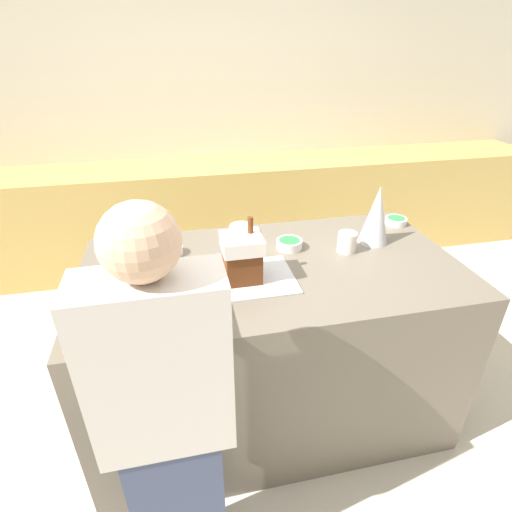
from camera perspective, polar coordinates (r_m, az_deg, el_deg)
ground_plane at (r=2.46m, az=1.94°, el=-20.62°), size 12.00×12.00×0.00m
wall_back at (r=3.79m, az=-6.15°, el=20.06°), size 8.00×0.05×2.60m
back_cabinet_block at (r=3.71m, az=-4.87°, el=6.24°), size 6.00×0.60×0.90m
kitchen_island at (r=2.13m, az=2.15°, el=-12.37°), size 1.75×0.93×0.94m
baking_tray at (r=1.74m, az=-1.93°, el=-3.30°), size 0.45×0.32×0.01m
gingerbread_house at (r=1.69m, az=-1.98°, el=-0.07°), size 0.17×0.16×0.27m
decorative_tree at (r=2.09m, az=16.82°, el=5.65°), size 0.15×0.15×0.30m
candy_bowl_front_corner at (r=1.88m, az=-17.30°, el=-1.37°), size 0.13×0.13×0.05m
candy_bowl_far_right at (r=1.98m, az=-11.86°, el=0.85°), size 0.10×0.10×0.04m
candy_bowl_far_left at (r=2.13m, az=-2.10°, el=3.80°), size 0.12×0.12×0.05m
candy_bowl_near_tray_left at (r=2.00m, az=-1.49°, el=2.03°), size 0.12×0.12×0.05m
candy_bowl_near_tray_right at (r=2.39m, az=19.36°, el=4.79°), size 0.12×0.12×0.04m
candy_bowl_beside_tree at (r=2.00m, az=4.78°, el=1.77°), size 0.13×0.13×0.04m
mug at (r=2.00m, az=12.86°, el=1.96°), size 0.09×0.09×0.10m
person at (r=1.40m, az=-12.43°, el=-22.29°), size 0.41×0.51×1.55m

